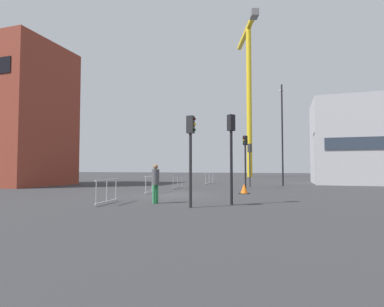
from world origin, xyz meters
The scene contains 15 objects.
ground centered at (0.00, 0.00, 0.00)m, with size 160.00×160.00×0.00m, color #333335.
brick_building centered at (-16.57, 4.57, 6.30)m, with size 7.25×7.16×12.60m.
office_block centered at (13.62, 16.56, 4.13)m, with size 9.42×7.22×8.27m.
construction_crane centered at (0.11, 36.55, 17.16)m, with size 5.68×14.46×27.06m.
streetlamp_tall centered at (6.04, 11.52, 5.23)m, with size 0.44×1.88×9.05m.
traffic_light_island centered at (3.46, 5.89, 2.67)m, with size 0.35×0.39×3.97m.
traffic_light_crosswalk centered at (3.49, 8.44, 2.42)m, with size 0.33×0.39×3.56m.
traffic_light_corner centered at (4.16, -3.76, 2.61)m, with size 0.36×0.38×3.88m.
traffic_light_median centered at (2.77, -5.21, 2.48)m, with size 0.38×0.26×3.67m.
pedestrian_walking centered at (0.83, -4.31, 1.01)m, with size 0.34×0.34×1.74m.
safety_barrier_left_run centered at (-1.10, -5.17, 0.56)m, with size 0.29×2.03×1.08m.
safety_barrier_mid_span centered at (-0.86, 11.99, 0.56)m, with size 0.31×2.15×1.08m.
safety_barrier_right_run centered at (-1.60, 0.55, 0.56)m, with size 0.07×1.97×1.08m.
safety_barrier_front centered at (-1.45, 4.74, 0.56)m, with size 0.12×1.93×1.08m.
traffic_cone_striped centered at (3.91, 1.93, 0.29)m, with size 0.61×0.61×0.62m.
Camera 1 is at (6.48, -16.73, 1.58)m, focal length 28.36 mm.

